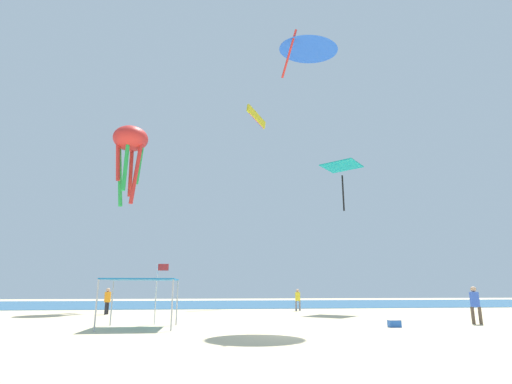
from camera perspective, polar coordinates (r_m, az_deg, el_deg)
name	(u,v)px	position (r m, az deg, el deg)	size (l,w,h in m)	color
ground	(299,334)	(17.70, 6.25, -19.68)	(110.00, 110.00, 0.10)	beige
ocean_strip	(240,304)	(48.90, -2.31, -15.78)	(110.00, 24.45, 0.03)	#28608C
canopy_tent	(142,281)	(20.26, -16.16, -12.22)	(3.31, 2.96, 2.26)	#B2B2B7
person_near_tent	(475,302)	(24.41, 29.00, -13.67)	(0.45, 0.45, 1.91)	brown
person_leftmost	(298,298)	(34.12, 6.04, -14.94)	(0.47, 0.42, 1.75)	slate
person_central	(107,299)	(31.18, -20.62, -14.21)	(0.44, 0.49, 1.83)	black
banner_flag	(158,287)	(21.95, -13.95, -13.11)	(0.61, 0.06, 3.08)	silver
cooler_box	(394,323)	(21.06, 19.31, -17.44)	(0.57, 0.37, 0.35)	blue
kite_diamond_teal	(342,168)	(34.55, 12.26, 3.35)	(4.08, 4.08, 3.98)	teal
kite_delta_blue	(308,45)	(26.54, 7.57, 20.23)	(4.88, 4.91, 2.99)	blue
kite_parafoil_yellow	(256,117)	(47.30, 0.04, 10.77)	(2.59, 2.82, 2.19)	yellow
kite_octopus_red	(130,143)	(37.69, -17.65, 6.80)	(4.15, 4.15, 7.28)	red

